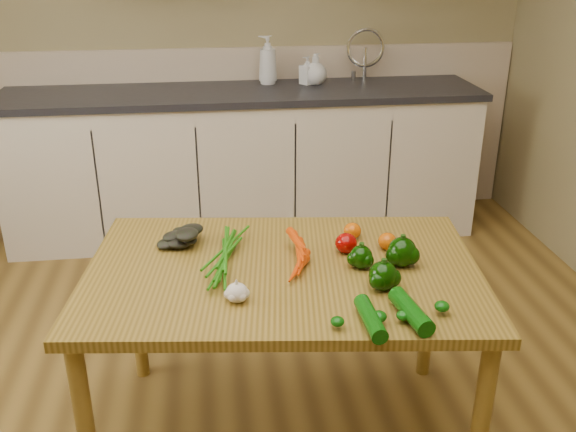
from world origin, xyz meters
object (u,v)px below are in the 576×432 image
(pepper_c, at_px, (383,276))
(tomato_a, at_px, (346,243))
(tomato_b, at_px, (352,231))
(table, at_px, (283,288))
(pepper_a, at_px, (361,257))
(tomato_c, at_px, (387,241))
(soap_bottle_a, at_px, (268,60))
(pepper_b, at_px, (402,252))
(carrot_bunch, at_px, (275,254))
(zucchini_a, at_px, (411,311))
(garlic_bulb, at_px, (237,293))
(soap_bottle_c, at_px, (316,69))
(soap_bottle_b, at_px, (307,70))
(leafy_greens, at_px, (173,230))
(zucchini_b, at_px, (370,318))

(pepper_c, distance_m, tomato_a, 0.27)
(tomato_b, bearing_deg, table, -144.78)
(pepper_a, bearing_deg, tomato_c, 44.76)
(soap_bottle_a, height_order, pepper_b, soap_bottle_a)
(carrot_bunch, relative_size, pepper_c, 2.66)
(carrot_bunch, distance_m, pepper_a, 0.29)
(soap_bottle_a, height_order, pepper_a, soap_bottle_a)
(soap_bottle_a, height_order, zucchini_a, soap_bottle_a)
(garlic_bulb, xyz_separation_m, pepper_b, (0.57, 0.16, 0.02))
(table, relative_size, pepper_b, 14.25)
(soap_bottle_c, bearing_deg, zucchini_a, 138.36)
(carrot_bunch, bearing_deg, soap_bottle_c, 83.34)
(soap_bottle_b, xyz_separation_m, leafy_greens, (-0.77, -1.75, -0.23))
(zucchini_a, bearing_deg, soap_bottle_b, 88.34)
(soap_bottle_a, relative_size, pepper_a, 3.69)
(table, relative_size, carrot_bunch, 5.76)
(soap_bottle_c, xyz_separation_m, tomato_c, (-0.06, -1.89, -0.25))
(leafy_greens, distance_m, pepper_c, 0.79)
(leafy_greens, xyz_separation_m, tomato_b, (0.65, -0.05, -0.02))
(pepper_b, bearing_deg, soap_bottle_a, 96.67)
(leafy_greens, relative_size, zucchini_a, 0.95)
(soap_bottle_b, distance_m, garlic_bulb, 2.27)
(carrot_bunch, distance_m, pepper_b, 0.43)
(pepper_b, distance_m, tomato_c, 0.13)
(soap_bottle_c, bearing_deg, pepper_a, 135.96)
(soap_bottle_c, height_order, zucchini_a, soap_bottle_c)
(soap_bottle_b, bearing_deg, pepper_b, -34.49)
(table, relative_size, tomato_c, 21.42)
(zucchini_b, bearing_deg, pepper_a, 80.97)
(carrot_bunch, distance_m, zucchini_b, 0.48)
(leafy_greens, xyz_separation_m, zucchini_b, (0.57, -0.63, -0.02))
(leafy_greens, xyz_separation_m, tomato_a, (0.60, -0.16, -0.01))
(pepper_a, height_order, tomato_b, pepper_a)
(zucchini_b, bearing_deg, pepper_c, 65.85)
(carrot_bunch, bearing_deg, pepper_a, -7.49)
(tomato_b, bearing_deg, leafy_greens, 175.68)
(tomato_a, distance_m, tomato_b, 0.12)
(carrot_bunch, bearing_deg, pepper_b, -3.02)
(pepper_a, relative_size, zucchini_b, 0.41)
(soap_bottle_a, bearing_deg, pepper_a, 5.46)
(pepper_b, height_order, tomato_c, pepper_b)
(pepper_b, xyz_separation_m, pepper_c, (-0.11, -0.15, -0.00))
(tomato_a, bearing_deg, table, -159.45)
(leafy_greens, xyz_separation_m, zucchini_a, (0.70, -0.61, -0.02))
(carrot_bunch, bearing_deg, table, -57.18)
(soap_bottle_b, xyz_separation_m, garlic_bulb, (-0.56, -2.19, -0.25))
(soap_bottle_a, distance_m, garlic_bulb, 2.27)
(soap_bottle_a, xyz_separation_m, tomato_b, (0.12, -1.84, -0.31))
(carrot_bunch, xyz_separation_m, pepper_b, (0.42, -0.07, 0.02))
(soap_bottle_b, relative_size, zucchini_b, 0.87)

